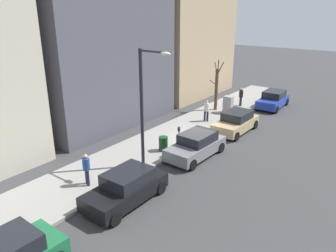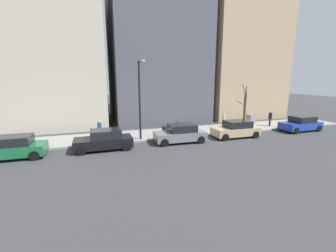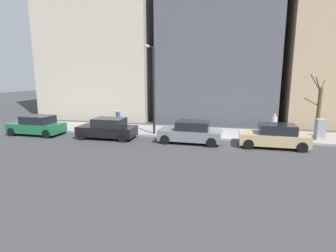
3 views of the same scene
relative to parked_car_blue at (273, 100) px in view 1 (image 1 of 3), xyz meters
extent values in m
plane|color=#38383A|center=(1.02, 11.11, -0.74)|extent=(120.00, 120.00, 0.00)
cube|color=gray|center=(3.02, 11.11, -0.66)|extent=(4.00, 36.00, 0.15)
cube|color=#1E389E|center=(0.00, 0.05, -0.17)|extent=(1.94, 4.26, 0.70)
cube|color=black|center=(0.00, -0.15, 0.48)|extent=(1.67, 2.25, 0.60)
cylinder|color=black|center=(-0.90, 1.57, -0.42)|extent=(0.24, 0.65, 0.64)
cylinder|color=black|center=(0.79, 1.63, -0.42)|extent=(0.24, 0.65, 0.64)
cylinder|color=black|center=(-0.80, -1.52, -0.42)|extent=(0.24, 0.65, 0.64)
cylinder|color=black|center=(0.90, -1.47, -0.42)|extent=(0.24, 0.65, 0.64)
cube|color=tan|center=(-0.06, 7.85, -0.17)|extent=(1.88, 4.23, 0.70)
cube|color=black|center=(-0.07, 7.65, 0.48)|extent=(1.64, 2.23, 0.60)
cylinder|color=black|center=(-0.89, 9.41, -0.42)|extent=(0.23, 0.64, 0.64)
cylinder|color=black|center=(0.81, 9.38, -0.42)|extent=(0.23, 0.64, 0.64)
cylinder|color=black|center=(-0.94, 6.31, -0.42)|extent=(0.23, 0.64, 0.64)
cylinder|color=black|center=(0.76, 6.28, -0.42)|extent=(0.23, 0.64, 0.64)
cube|color=slate|center=(-0.04, 13.24, -0.17)|extent=(1.95, 4.26, 0.70)
cube|color=black|center=(-0.04, 13.04, 0.48)|extent=(1.68, 2.26, 0.60)
cylinder|color=black|center=(-0.83, 14.82, -0.42)|extent=(0.24, 0.65, 0.64)
cylinder|color=black|center=(0.87, 14.76, -0.42)|extent=(0.24, 0.65, 0.64)
cylinder|color=black|center=(-0.94, 11.73, -0.42)|extent=(0.24, 0.65, 0.64)
cylinder|color=black|center=(0.76, 11.66, -0.42)|extent=(0.24, 0.65, 0.64)
cube|color=black|center=(-0.09, 19.38, -0.17)|extent=(1.81, 4.21, 0.70)
cube|color=black|center=(-0.09, 19.18, 0.48)|extent=(1.61, 2.21, 0.60)
cylinder|color=black|center=(-0.95, 20.93, -0.42)|extent=(0.22, 0.64, 0.64)
cylinder|color=black|center=(0.75, 20.93, -0.42)|extent=(0.22, 0.64, 0.64)
cylinder|color=black|center=(-0.94, 17.83, -0.42)|extent=(0.22, 0.64, 0.64)
cylinder|color=black|center=(0.76, 17.83, -0.42)|extent=(0.22, 0.64, 0.64)
cube|color=black|center=(-0.14, 25.12, 0.48)|extent=(1.65, 2.24, 0.60)
cylinder|color=black|center=(0.68, 23.76, -0.42)|extent=(0.23, 0.64, 0.64)
cylinder|color=slate|center=(1.47, 12.87, -0.06)|extent=(0.07, 0.07, 1.05)
cube|color=#2D333D|center=(1.47, 12.87, 0.61)|extent=(0.14, 0.10, 0.30)
cube|color=#A8A399|center=(2.32, 4.37, -0.50)|extent=(0.83, 0.61, 0.18)
cube|color=#939399|center=(2.32, 4.37, 0.22)|extent=(0.75, 0.55, 1.25)
cylinder|color=black|center=(1.57, 16.23, 2.66)|extent=(0.18, 0.18, 6.50)
cylinder|color=black|center=(0.77, 16.23, 5.81)|extent=(1.60, 0.10, 0.10)
ellipsoid|color=beige|center=(-0.03, 16.23, 5.76)|extent=(0.56, 0.32, 0.20)
cylinder|color=brown|center=(3.62, 4.17, 1.21)|extent=(0.28, 0.28, 3.59)
cylinder|color=brown|center=(3.67, 4.68, 1.91)|extent=(0.15, 1.06, 0.61)
cylinder|color=brown|center=(3.83, 4.02, 3.02)|extent=(0.50, 0.39, 0.99)
cylinder|color=brown|center=(3.31, 4.63, 3.26)|extent=(0.64, 1.01, 1.37)
cylinder|color=brown|center=(3.14, 4.50, 3.15)|extent=(0.98, 0.79, 1.26)
cylinder|color=#14381E|center=(1.92, 13.91, -0.14)|extent=(0.56, 0.56, 0.90)
cylinder|color=#1E1E2D|center=(2.45, 1.65, -0.18)|extent=(0.16, 0.16, 0.82)
cylinder|color=#1E1E2D|center=(2.30, 1.84, -0.18)|extent=(0.16, 0.16, 0.82)
cylinder|color=black|center=(2.37, 1.75, 0.54)|extent=(0.36, 0.36, 0.62)
sphere|color=tan|center=(2.37, 1.75, 0.96)|extent=(0.22, 0.22, 0.22)
cylinder|color=#1E1E2D|center=(2.81, 7.36, -0.18)|extent=(0.16, 0.16, 0.82)
cylinder|color=#1E1E2D|center=(2.57, 7.36, -0.18)|extent=(0.16, 0.16, 0.82)
cylinder|color=silver|center=(2.69, 7.36, 0.54)|extent=(0.36, 0.36, 0.62)
sphere|color=tan|center=(2.69, 7.36, 0.96)|extent=(0.22, 0.22, 0.22)
cylinder|color=#1E1E2D|center=(2.51, 19.49, -0.18)|extent=(0.16, 0.16, 0.82)
cylinder|color=#1E1E2D|center=(2.29, 19.60, -0.18)|extent=(0.16, 0.16, 0.82)
cylinder|color=#23478C|center=(2.40, 19.55, 0.54)|extent=(0.36, 0.36, 0.62)
sphere|color=tan|center=(2.40, 19.55, 0.96)|extent=(0.22, 0.22, 0.22)
cube|color=#4C4C56|center=(12.10, 11.97, 7.27)|extent=(11.17, 11.17, 16.01)
camera|label=1|loc=(-9.57, 28.80, 7.78)|focal=35.00mm
camera|label=2|loc=(-16.95, 19.91, 4.48)|focal=24.00mm
camera|label=3|loc=(-17.55, 10.94, 3.82)|focal=28.00mm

